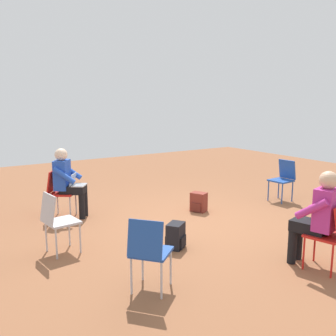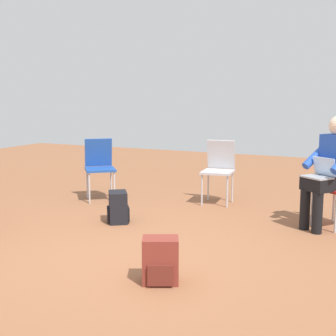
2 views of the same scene
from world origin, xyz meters
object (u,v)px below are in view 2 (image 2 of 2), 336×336
Objects in this scene: chair_west at (219,167)px; backpack_by_empty_chair at (118,209)px; backpack_near_laptop_user at (160,263)px; person_with_laptop at (331,166)px; chair_southwest at (100,164)px.

chair_west reaches higher than backpack_by_empty_chair.
backpack_near_laptop_user is 1.00× the size of backpack_by_empty_chair.
person_with_laptop is 3.44× the size of backpack_near_laptop_user.
chair_southwest is at bearing 11.30° from chair_west.
backpack_near_laptop_user is 1.83m from backpack_by_empty_chair.
chair_west is 2.36× the size of backpack_near_laptop_user.
backpack_near_laptop_user is (2.30, 2.10, -0.34)m from chair_southwest.
chair_west is 2.36× the size of backpack_by_empty_chair.
backpack_near_laptop_user is at bearing 101.35° from person_with_laptop.
backpack_near_laptop_user is (2.81, 0.52, -0.34)m from chair_west.
backpack_by_empty_chair is (0.80, -2.21, -0.53)m from person_with_laptop.
backpack_by_empty_chair is at bearing 93.03° from chair_southwest.
chair_southwest is 3.10m from person_with_laptop.
backpack_near_laptop_user is at bearing 92.50° from chair_southwest.
person_with_laptop reaches higher than chair_west.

